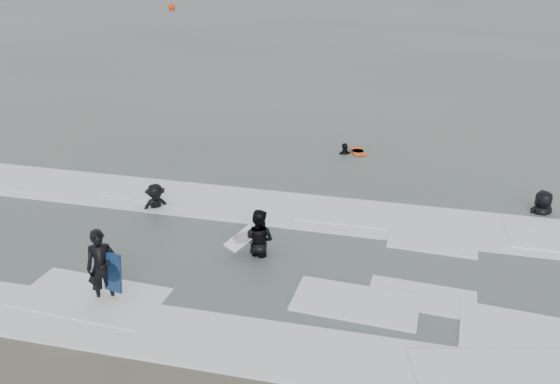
% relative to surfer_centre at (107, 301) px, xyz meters
% --- Properties ---
extents(ground, '(320.00, 320.00, 0.00)m').
position_rel_surfer_centre_xyz_m(ground, '(3.04, -0.18, 0.00)').
color(ground, brown).
rests_on(ground, ground).
extents(sea, '(320.00, 320.00, 0.00)m').
position_rel_surfer_centre_xyz_m(sea, '(3.04, 79.82, 0.06)').
color(sea, '#47544C').
rests_on(sea, ground).
extents(surfer_centre, '(0.82, 0.72, 1.89)m').
position_rel_surfer_centre_xyz_m(surfer_centre, '(0.00, 0.00, 0.00)').
color(surfer_centre, black).
rests_on(surfer_centre, ground).
extents(surfer_wading, '(1.01, 0.83, 1.90)m').
position_rel_surfer_centre_xyz_m(surfer_wading, '(2.90, 2.97, 0.00)').
color(surfer_wading, black).
rests_on(surfer_wading, ground).
extents(surfer_breaker, '(1.27, 1.23, 1.75)m').
position_rel_surfer_centre_xyz_m(surfer_breaker, '(-1.07, 4.89, 0.00)').
color(surfer_breaker, black).
rests_on(surfer_breaker, ground).
extents(surfer_right_near, '(1.03, 0.84, 1.64)m').
position_rel_surfer_centre_xyz_m(surfer_right_near, '(4.08, 11.61, 0.00)').
color(surfer_right_near, black).
rests_on(surfer_right_near, ground).
extents(surfer_right_far, '(1.10, 0.90, 1.95)m').
position_rel_surfer_centre_xyz_m(surfer_right_far, '(10.86, 7.56, 0.00)').
color(surfer_right_far, black).
rests_on(surfer_right_far, ground).
extents(surf_foam, '(30.03, 9.06, 0.09)m').
position_rel_surfer_centre_xyz_m(surf_foam, '(3.04, 3.52, 0.04)').
color(surf_foam, white).
rests_on(surf_foam, ground).
extents(bodyboards, '(4.96, 12.53, 1.25)m').
position_rel_surfer_centre_xyz_m(bodyboards, '(2.48, 4.93, 0.50)').
color(bodyboards, '#0F2449').
rests_on(bodyboards, ground).
extents(buoy, '(1.00, 1.00, 1.65)m').
position_rel_surfer_centre_xyz_m(buoy, '(-28.97, 67.61, 0.42)').
color(buoy, '#EE350A').
rests_on(buoy, ground).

